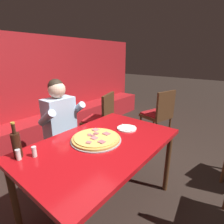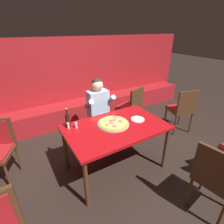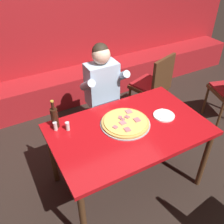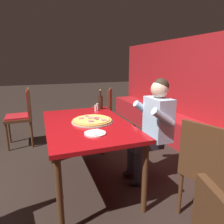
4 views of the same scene
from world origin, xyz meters
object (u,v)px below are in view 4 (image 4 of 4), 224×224
(pizza, at_px, (92,120))
(shaker_black_pepper, at_px, (97,107))
(diner_seated_blue_shirt, at_px, (152,125))
(plate_white_paper, at_px, (95,133))
(beer_bottle, at_px, (101,102))
(dining_chair_near_right, at_px, (23,113))
(shaker_parmesan, at_px, (96,108))
(dining_chair_near_left, at_px, (209,166))
(dining_chair_by_booth, at_px, (104,108))
(main_dining_table, at_px, (87,129))

(pizza, relative_size, shaker_black_pepper, 5.55)
(pizza, relative_size, diner_seated_blue_shirt, 0.37)
(plate_white_paper, bearing_deg, beer_bottle, 160.16)
(plate_white_paper, bearing_deg, dining_chair_near_right, -158.34)
(shaker_parmesan, bearing_deg, shaker_black_pepper, 151.78)
(dining_chair_near_left, xyz_separation_m, dining_chair_near_right, (-2.52, -1.66, 0.03))
(shaker_black_pepper, xyz_separation_m, dining_chair_near_right, (-0.95, -1.09, -0.22))
(shaker_parmesan, distance_m, dining_chair_near_right, 1.49)
(dining_chair_by_booth, height_order, dining_chair_near_right, dining_chair_near_right)
(pizza, height_order, dining_chair_by_booth, dining_chair_by_booth)
(shaker_black_pepper, bearing_deg, dining_chair_near_right, -131.09)
(main_dining_table, xyz_separation_m, beer_bottle, (-0.59, 0.35, 0.19))
(main_dining_table, xyz_separation_m, dining_chair_by_booth, (-1.55, 0.70, -0.13))
(plate_white_paper, xyz_separation_m, dining_chair_near_right, (-1.96, -0.78, -0.19))
(main_dining_table, bearing_deg, plate_white_paper, -1.49)
(plate_white_paper, bearing_deg, main_dining_table, 178.51)
(shaker_black_pepper, relative_size, dining_chair_by_booth, 0.09)
(main_dining_table, distance_m, diner_seated_blue_shirt, 0.79)
(main_dining_table, height_order, diner_seated_blue_shirt, diner_seated_blue_shirt)
(shaker_black_pepper, relative_size, dining_chair_near_left, 0.09)
(dining_chair_near_right, bearing_deg, beer_bottle, 49.52)
(main_dining_table, height_order, beer_bottle, beer_bottle)
(shaker_black_pepper, bearing_deg, dining_chair_near_left, 20.01)
(shaker_black_pepper, relative_size, dining_chair_near_right, 0.08)
(diner_seated_blue_shirt, relative_size, dining_chair_near_left, 1.32)
(plate_white_paper, bearing_deg, diner_seated_blue_shirt, 107.70)
(main_dining_table, xyz_separation_m, pizza, (-0.01, 0.07, 0.10))
(diner_seated_blue_shirt, xyz_separation_m, dining_chair_near_right, (-1.71, -1.56, -0.11))
(plate_white_paper, bearing_deg, shaker_black_pepper, 162.71)
(dining_chair_near_left, bearing_deg, shaker_parmesan, -157.01)
(plate_white_paper, bearing_deg, dining_chair_near_left, 57.41)
(pizza, height_order, plate_white_paper, pizza)
(plate_white_paper, distance_m, beer_bottle, 1.06)
(beer_bottle, height_order, shaker_parmesan, beer_bottle)
(pizza, distance_m, shaker_black_pepper, 0.65)
(dining_chair_near_left, bearing_deg, main_dining_table, -137.71)
(dining_chair_near_right, bearing_deg, diner_seated_blue_shirt, 42.42)
(pizza, height_order, beer_bottle, beer_bottle)
(beer_bottle, distance_m, dining_chair_by_booth, 1.07)
(main_dining_table, bearing_deg, dining_chair_by_booth, 155.65)
(shaker_parmesan, relative_size, dining_chair_near_left, 0.09)
(pizza, bearing_deg, dining_chair_near_left, 39.91)
(dining_chair_near_left, bearing_deg, dining_chair_near_right, -146.61)
(main_dining_table, relative_size, shaker_parmesan, 17.02)
(dining_chair_near_left, distance_m, dining_chair_by_booth, 2.52)
(diner_seated_blue_shirt, distance_m, dining_chair_by_booth, 1.70)
(main_dining_table, distance_m, shaker_parmesan, 0.58)
(beer_bottle, bearing_deg, diner_seated_blue_shirt, 29.95)
(pizza, distance_m, diner_seated_blue_shirt, 0.73)
(plate_white_paper, height_order, dining_chair_by_booth, dining_chair_by_booth)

